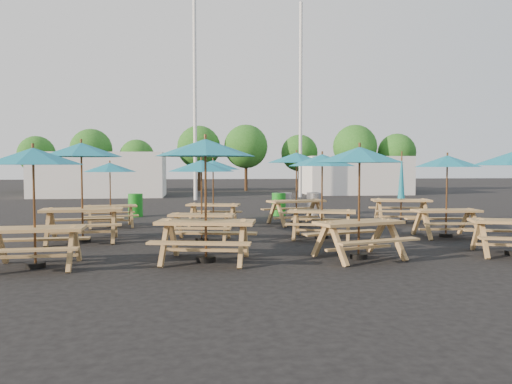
{
  "coord_description": "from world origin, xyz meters",
  "views": [
    {
      "loc": [
        -1.9,
        -14.57,
        1.95
      ],
      "look_at": [
        0.0,
        1.5,
        1.1
      ],
      "focal_mm": 35.0,
      "sensor_mm": 36.0,
      "label": 1
    }
  ],
  "objects": [
    {
      "name": "waste_bin_1",
      "position": [
        1.54,
        4.84,
        0.44
      ],
      "size": [
        0.55,
        0.55,
        0.89
      ],
      "primitive_type": "cylinder",
      "color": "gray",
      "rests_on": "ground"
    },
    {
      "name": "tree_5",
      "position": [
        6.22,
        24.67,
        2.97
      ],
      "size": [
        2.94,
        2.94,
        4.45
      ],
      "color": "#382314",
      "rests_on": "ground"
    },
    {
      "name": "picnic_unit_1",
      "position": [
        -4.83,
        -1.4,
        2.18
      ],
      "size": [
        2.27,
        2.27,
        2.56
      ],
      "rotation": [
        0.0,
        0.0,
        0.1
      ],
      "color": "#A47A49",
      "rests_on": "ground"
    },
    {
      "name": "tree_0",
      "position": [
        -14.07,
        25.25,
        2.83
      ],
      "size": [
        2.8,
        2.8,
        4.24
      ],
      "color": "#382314",
      "rests_on": "ground"
    },
    {
      "name": "tree_6",
      "position": [
        10.23,
        22.9,
        3.43
      ],
      "size": [
        3.38,
        3.38,
        5.13
      ],
      "color": "#382314",
      "rests_on": "ground"
    },
    {
      "name": "picnic_unit_6",
      "position": [
        1.46,
        -4.5,
        2.02
      ],
      "size": [
        2.38,
        2.38,
        2.37
      ],
      "rotation": [
        0.0,
        0.0,
        0.3
      ],
      "color": "#A47A49",
      "rests_on": "ground"
    },
    {
      "name": "picnic_unit_4",
      "position": [
        -1.79,
        -1.69,
        1.81
      ],
      "size": [
        1.99,
        1.99,
        2.12
      ],
      "rotation": [
        0.0,
        0.0,
        -0.18
      ],
      "color": "#A47A49",
      "rests_on": "ground"
    },
    {
      "name": "tree_4",
      "position": [
        1.9,
        24.26,
        3.46
      ],
      "size": [
        3.41,
        3.41,
        5.17
      ],
      "color": "#382314",
      "rests_on": "ground"
    },
    {
      "name": "waste_bin_2",
      "position": [
        1.29,
        4.69,
        0.44
      ],
      "size": [
        0.55,
        0.55,
        0.89
      ],
      "primitive_type": "cylinder",
      "color": "#177F1B",
      "rests_on": "ground"
    },
    {
      "name": "tree_2",
      "position": [
        -6.39,
        23.65,
        2.62
      ],
      "size": [
        2.59,
        2.59,
        3.93
      ],
      "color": "#382314",
      "rests_on": "ground"
    },
    {
      "name": "waste_bin_0",
      "position": [
        -4.26,
        4.91,
        0.44
      ],
      "size": [
        0.55,
        0.55,
        0.89
      ],
      "primitive_type": "cylinder",
      "color": "#177F1B",
      "rests_on": "ground"
    },
    {
      "name": "picnic_unit_7",
      "position": [
        1.41,
        -1.57,
        1.94
      ],
      "size": [
        2.31,
        2.31,
        2.28
      ],
      "rotation": [
        0.0,
        0.0,
        -0.31
      ],
      "color": "#A47A49",
      "rests_on": "ground"
    },
    {
      "name": "picnic_unit_11",
      "position": [
        4.95,
        1.54,
        1.0
      ],
      "size": [
        2.19,
        2.0,
        2.44
      ],
      "rotation": [
        0.0,
        0.0,
        -0.19
      ],
      "color": "#A47A49",
      "rests_on": "ground"
    },
    {
      "name": "waste_bin_4",
      "position": [
        2.74,
        4.68,
        0.44
      ],
      "size": [
        0.55,
        0.55,
        0.89
      ],
      "primitive_type": "cylinder",
      "color": "gray",
      "rests_on": "ground"
    },
    {
      "name": "picnic_unit_8",
      "position": [
        1.38,
        1.73,
        2.06
      ],
      "size": [
        2.41,
        2.41,
        2.41
      ],
      "rotation": [
        0.0,
        0.0,
        0.29
      ],
      "color": "#A47A49",
      "rests_on": "ground"
    },
    {
      "name": "picnic_unit_0",
      "position": [
        -4.98,
        -4.7,
        1.97
      ],
      "size": [
        1.97,
        1.97,
        2.31
      ],
      "rotation": [
        0.0,
        0.0,
        0.06
      ],
      "color": "#A47A49",
      "rests_on": "ground"
    },
    {
      "name": "event_tent_0",
      "position": [
        -8.0,
        18.0,
        1.4
      ],
      "size": [
        8.0,
        4.0,
        2.8
      ],
      "primitive_type": "cube",
      "color": "silver",
      "rests_on": "ground"
    },
    {
      "name": "ground",
      "position": [
        0.0,
        0.0,
        0.0
      ],
      "size": [
        120.0,
        120.0,
        0.0
      ],
      "primitive_type": "plane",
      "color": "black",
      "rests_on": "ground"
    },
    {
      "name": "mast_1",
      "position": [
        4.5,
        16.0,
        6.0
      ],
      "size": [
        0.2,
        0.2,
        12.0
      ],
      "primitive_type": "cylinder",
      "color": "silver",
      "rests_on": "ground"
    },
    {
      "name": "event_tent_1",
      "position": [
        9.0,
        19.0,
        1.3
      ],
      "size": [
        7.0,
        4.0,
        2.6
      ],
      "primitive_type": "cube",
      "color": "silver",
      "rests_on": "ground"
    },
    {
      "name": "mast_0",
      "position": [
        -2.0,
        14.0,
        6.0
      ],
      "size": [
        0.2,
        0.2,
        12.0
      ],
      "primitive_type": "cylinder",
      "color": "silver",
      "rests_on": "ground"
    },
    {
      "name": "picnic_unit_2",
      "position": [
        -4.65,
        1.67,
        1.76
      ],
      "size": [
        1.98,
        1.98,
        2.07
      ],
      "rotation": [
        0.0,
        0.0,
        0.21
      ],
      "color": "#A47A49",
      "rests_on": "ground"
    },
    {
      "name": "tree_3",
      "position": [
        -1.75,
        24.72,
        3.41
      ],
      "size": [
        3.36,
        3.36,
        5.09
      ],
      "color": "#382314",
      "rests_on": "ground"
    },
    {
      "name": "picnic_unit_5",
      "position": [
        -1.39,
        1.54,
        1.83
      ],
      "size": [
        2.1,
        2.1,
        2.15
      ],
      "rotation": [
        0.0,
        0.0,
        -0.25
      ],
      "color": "#A47A49",
      "rests_on": "ground"
    },
    {
      "name": "tree_7",
      "position": [
        13.63,
        22.92,
        2.99
      ],
      "size": [
        2.95,
        2.95,
        4.48
      ],
      "color": "#382314",
      "rests_on": "ground"
    },
    {
      "name": "picnic_unit_10",
      "position": [
        4.87,
        -1.69,
        1.92
      ],
      "size": [
        1.87,
        1.87,
        2.26
      ],
      "rotation": [
        0.0,
        0.0,
        -0.03
      ],
      "color": "#A47A49",
      "rests_on": "ground"
    },
    {
      "name": "picnic_unit_3",
      "position": [
        -1.73,
        -4.47,
        2.14
      ],
      "size": [
        2.39,
        2.39,
        2.51
      ],
      "rotation": [
        0.0,
        0.0,
        -0.2
      ],
      "color": "#A47A49",
      "rests_on": "ground"
    },
    {
      "name": "tree_1",
      "position": [
        -9.74,
        23.9,
        3.15
      ],
      "size": [
        3.11,
        3.11,
        4.72
      ],
      "color": "#382314",
      "rests_on": "ground"
    },
    {
      "name": "waste_bin_3",
      "position": [
        2.73,
        4.95,
        0.44
      ],
      "size": [
        0.55,
        0.55,
        0.89
      ],
      "primitive_type": "cylinder",
      "color": "gray",
      "rests_on": "ground"
    }
  ]
}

